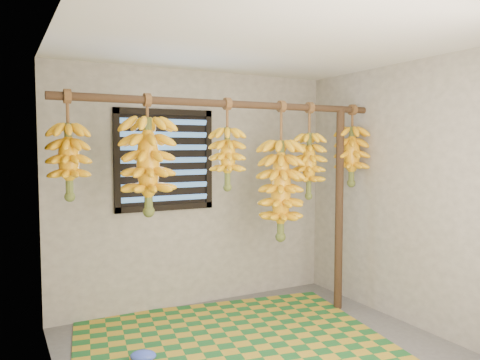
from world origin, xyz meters
TOP-DOWN VIEW (x-y plane):
  - ceiling at (0.00, 0.00)m, footprint 3.00×3.00m
  - wall_back at (0.00, 1.50)m, footprint 3.00×0.01m
  - wall_left at (-1.50, 0.00)m, footprint 0.01×3.00m
  - wall_right at (1.50, 0.00)m, footprint 0.01×3.00m
  - window at (-0.35, 1.48)m, footprint 1.00×0.04m
  - hanging_pole at (0.00, 0.70)m, footprint 3.00×0.06m
  - support_post at (1.20, 0.70)m, footprint 0.08×0.08m
  - woven_mat at (-0.14, 0.43)m, footprint 2.81×2.40m
  - plastic_bag at (-0.89, 0.44)m, footprint 0.24×0.21m
  - banana_bunch_a at (-1.35, 0.70)m, footprint 0.29×0.29m
  - banana_bunch_b at (-0.75, 0.70)m, footprint 0.41×0.41m
  - banana_bunch_c at (-0.05, 0.70)m, footprint 0.29×0.29m
  - banana_bunch_d at (0.82, 0.70)m, footprint 0.32×0.32m
  - banana_bunch_e at (0.51, 0.70)m, footprint 0.40×0.40m
  - banana_bunch_f at (1.35, 0.70)m, footprint 0.32×0.32m

SIDE VIEW (x-z plane):
  - woven_mat at x=-0.14m, z-range 0.00..0.01m
  - plastic_bag at x=-0.89m, z-range 0.01..0.09m
  - support_post at x=1.20m, z-range 0.00..2.00m
  - wall_back at x=0.00m, z-range 0.00..2.40m
  - wall_left at x=-1.50m, z-range 0.00..2.40m
  - wall_right at x=1.50m, z-range 0.00..2.40m
  - banana_bunch_e at x=0.51m, z-range 0.59..1.87m
  - banana_bunch_d at x=0.82m, z-range 1.00..1.91m
  - banana_bunch_b at x=-0.75m, z-range 1.00..1.96m
  - window at x=-0.35m, z-range 1.00..2.00m
  - banana_bunch_a at x=-1.35m, z-range 1.12..1.93m
  - banana_bunch_c at x=-0.05m, z-range 1.13..1.93m
  - banana_bunch_f at x=1.35m, z-range 1.14..1.94m
  - hanging_pole at x=0.00m, z-range 1.97..2.03m
  - ceiling at x=0.00m, z-range 2.40..2.41m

